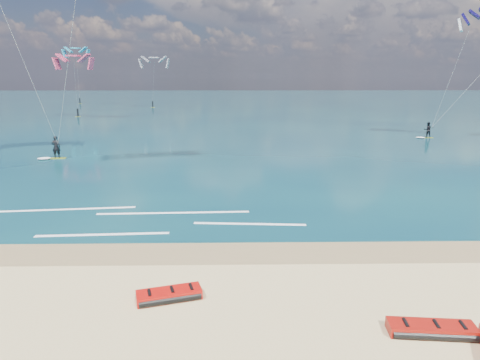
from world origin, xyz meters
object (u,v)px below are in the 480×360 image
(kitesurfer_far, at_px, (463,68))
(kitesurfer_main, at_px, (42,42))
(packed_kite_left, at_px, (169,299))
(packed_kite_mid, at_px, (431,334))

(kitesurfer_far, bearing_deg, kitesurfer_main, -153.31)
(kitesurfer_main, xyz_separation_m, kitesurfer_far, (39.16, 12.67, -1.68))
(packed_kite_left, bearing_deg, packed_kite_mid, -31.22)
(packed_kite_mid, height_order, kitesurfer_far, kitesurfer_far)
(kitesurfer_main, relative_size, kitesurfer_far, 1.20)
(packed_kite_left, height_order, kitesurfer_main, kitesurfer_main)
(packed_kite_mid, relative_size, kitesurfer_far, 0.17)
(kitesurfer_main, bearing_deg, kitesurfer_far, 10.00)
(kitesurfer_main, height_order, kitesurfer_far, kitesurfer_main)
(packed_kite_mid, bearing_deg, kitesurfer_main, 135.57)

